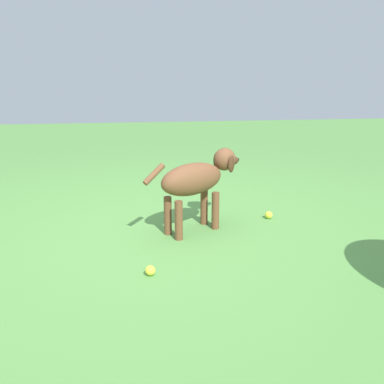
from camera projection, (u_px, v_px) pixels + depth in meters
ground at (165, 236)px, 3.42m from camera, size 14.00×14.00×0.00m
dog at (198, 179)px, 3.43m from camera, size 0.55×0.83×0.64m
tennis_ball_0 at (150, 270)px, 2.78m from camera, size 0.07×0.07×0.07m
tennis_ball_1 at (269, 215)px, 3.80m from camera, size 0.07×0.07×0.07m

